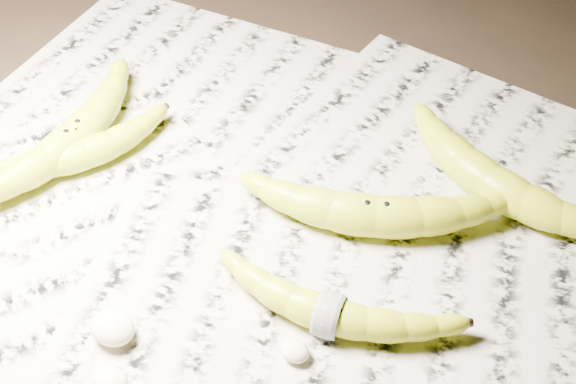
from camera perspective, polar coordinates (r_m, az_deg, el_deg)
The scene contains 11 objects.
ground at distance 0.77m, azimuth 0.10°, elevation -3.22°, with size 3.00×3.00×0.00m, color black.
newspaper_patch at distance 0.75m, azimuth -0.82°, elevation -4.32°, with size 0.90×0.70×0.01m, color #B8B29E.
banana_left_a at distance 0.86m, azimuth -15.06°, elevation 3.84°, with size 0.23×0.06×0.04m, color gold, non-canonical shape.
banana_left_b at distance 0.84m, azimuth -14.19°, elevation 2.85°, with size 0.17×0.05×0.03m, color gold, non-canonical shape.
banana_center at distance 0.75m, azimuth 6.27°, elevation -1.52°, with size 0.23×0.07×0.04m, color gold, non-canonical shape.
banana_taped at distance 0.68m, azimuth 2.94°, elevation -8.53°, with size 0.19×0.05×0.03m, color gold, non-canonical shape.
banana_upper_a at distance 0.80m, azimuth 14.26°, elevation 0.81°, with size 0.21×0.07×0.04m, color gold, non-canonical shape.
measuring_tape at distance 0.68m, azimuth 2.94°, elevation -8.53°, with size 0.04×0.04×0.00m, color white.
flesh_chunk_a at distance 0.70m, azimuth -12.43°, elevation -9.25°, with size 0.04×0.03×0.02m, color #FFEFC5.
flesh_chunk_b at distance 0.67m, azimuth -12.59°, elevation -12.84°, with size 0.03×0.03×0.02m, color #FFEFC5.
flesh_chunk_c at distance 0.67m, azimuth 0.50°, elevation -11.07°, with size 0.03×0.02×0.01m, color #FFEFC5.
Camera 1 is at (0.24, -0.44, 0.58)m, focal length 50.00 mm.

